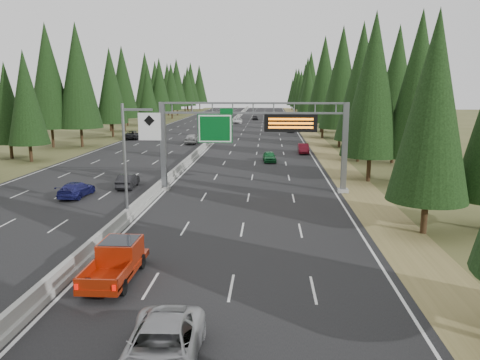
{
  "coord_description": "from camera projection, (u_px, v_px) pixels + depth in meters",
  "views": [
    {
      "loc": [
        9.64,
        -5.53,
        9.1
      ],
      "look_at": [
        8.07,
        20.0,
        4.04
      ],
      "focal_mm": 35.0,
      "sensor_mm": 36.0,
      "label": 1
    }
  ],
  "objects": [
    {
      "name": "silver_minivan",
      "position": [
        161.0,
        349.0,
        15.06
      ],
      "size": [
        2.67,
        5.44,
        1.48
      ],
      "primitive_type": "imported",
      "rotation": [
        0.0,
        0.0,
        0.04
      ],
      "color": "#ADADB2",
      "rests_on": "road"
    },
    {
      "name": "sign_gantry",
      "position": [
        260.0,
        133.0,
        40.36
      ],
      "size": [
        16.75,
        0.98,
        7.8
      ],
      "color": "slate",
      "rests_on": "road"
    },
    {
      "name": "hov_sign_pole",
      "position": [
        133.0,
        154.0,
        31.25
      ],
      "size": [
        2.8,
        0.5,
        8.0
      ],
      "color": "slate",
      "rests_on": "road"
    },
    {
      "name": "car_ahead_far",
      "position": [
        255.0,
        118.0,
        132.76
      ],
      "size": [
        1.83,
        3.88,
        1.28
      ],
      "primitive_type": "imported",
      "rotation": [
        0.0,
        0.0,
        0.09
      ],
      "color": "black",
      "rests_on": "road"
    },
    {
      "name": "car_onc_near",
      "position": [
        128.0,
        181.0,
        42.73
      ],
      "size": [
        1.61,
        4.02,
        1.3
      ],
      "primitive_type": "imported",
      "rotation": [
        0.0,
        0.0,
        3.2
      ],
      "color": "black",
      "rests_on": "road"
    },
    {
      "name": "car_ahead_green",
      "position": [
        269.0,
        157.0,
        57.81
      ],
      "size": [
        1.81,
        3.9,
        1.29
      ],
      "primitive_type": "imported",
      "rotation": [
        0.0,
        0.0,
        0.08
      ],
      "color": "#16612E",
      "rests_on": "road"
    },
    {
      "name": "car_ahead_dkgrey",
      "position": [
        292.0,
        129.0,
        96.35
      ],
      "size": [
        2.03,
        4.92,
        1.42
      ],
      "primitive_type": "imported",
      "rotation": [
        0.0,
        0.0,
        0.01
      ],
      "color": "black",
      "rests_on": "road"
    },
    {
      "name": "car_ahead_dkred",
      "position": [
        303.0,
        149.0,
        65.26
      ],
      "size": [
        1.43,
        4.07,
        1.34
      ],
      "primitive_type": "imported",
      "rotation": [
        0.0,
        0.0,
        -0.0
      ],
      "color": "#5D0D19",
      "rests_on": "road"
    },
    {
      "name": "car_ahead_white",
      "position": [
        238.0,
        121.0,
        119.95
      ],
      "size": [
        2.46,
        5.01,
        1.37
      ],
      "primitive_type": "imported",
      "rotation": [
        0.0,
        0.0,
        0.04
      ],
      "color": "silver",
      "rests_on": "road"
    },
    {
      "name": "shoulder_left",
      "position": [
        121.0,
        137.0,
        87.16
      ],
      "size": [
        3.6,
        260.0,
        0.06
      ],
      "primitive_type": "cube",
      "color": "#454B23",
      "rests_on": "ground"
    },
    {
      "name": "red_pickup",
      "position": [
        118.0,
        258.0,
        22.52
      ],
      "size": [
        1.89,
        5.3,
        1.73
      ],
      "color": "black",
      "rests_on": "road"
    },
    {
      "name": "road",
      "position": [
        216.0,
        138.0,
        86.08
      ],
      "size": [
        32.0,
        260.0,
        0.08
      ],
      "primitive_type": "cube",
      "color": "black",
      "rests_on": "ground"
    },
    {
      "name": "tree_row_left",
      "position": [
        104.0,
        85.0,
        89.14
      ],
      "size": [
        12.31,
        242.56,
        18.85
      ],
      "color": "black",
      "rests_on": "ground"
    },
    {
      "name": "car_onc_blue",
      "position": [
        76.0,
        189.0,
        39.21
      ],
      "size": [
        2.01,
        4.49,
        1.28
      ],
      "primitive_type": "imported",
      "rotation": [
        0.0,
        0.0,
        3.09
      ],
      "color": "navy",
      "rests_on": "road"
    },
    {
      "name": "shoulder_right",
      "position": [
        314.0,
        138.0,
        85.02
      ],
      "size": [
        3.6,
        260.0,
        0.06
      ],
      "primitive_type": "cube",
      "color": "olive",
      "rests_on": "ground"
    },
    {
      "name": "car_onc_far",
      "position": [
        133.0,
        135.0,
        83.48
      ],
      "size": [
        2.68,
        5.44,
        1.48
      ],
      "primitive_type": "imported",
      "rotation": [
        0.0,
        0.0,
        3.18
      ],
      "color": "black",
      "rests_on": "road"
    },
    {
      "name": "car_onc_white",
      "position": [
        192.0,
        139.0,
        76.65
      ],
      "size": [
        1.97,
        4.82,
        1.64
      ],
      "primitive_type": "imported",
      "rotation": [
        0.0,
        0.0,
        3.13
      ],
      "color": "silver",
      "rests_on": "road"
    },
    {
      "name": "median_barrier",
      "position": [
        216.0,
        136.0,
        86.01
      ],
      "size": [
        0.7,
        260.0,
        0.85
      ],
      "color": "gray",
      "rests_on": "road"
    },
    {
      "name": "tree_row_right",
      "position": [
        348.0,
        85.0,
        72.71
      ],
      "size": [
        12.09,
        240.78,
        18.9
      ],
      "color": "black",
      "rests_on": "ground"
    }
  ]
}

